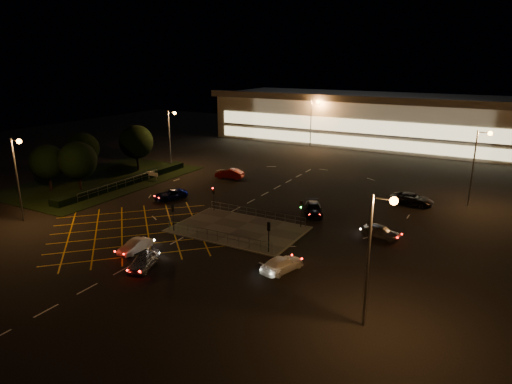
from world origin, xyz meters
The scene contains 27 objects.
ground centered at (0.00, 0.00, 0.00)m, with size 180.00×180.00×0.00m, color black.
pedestrian_island centered at (2.00, -2.00, 0.06)m, with size 14.00×9.00×0.12m, color #4C4944.
grass_verge centered at (-28.00, 6.00, 0.04)m, with size 18.00×30.00×0.08m, color black.
hedge centered at (-23.00, 6.00, 0.50)m, with size 2.00×26.00×1.00m, color black.
supermarket centered at (0.00, 61.95, 5.31)m, with size 72.00×26.50×10.50m.
streetlight_sw centered at (-21.56, -12.00, 6.56)m, with size 1.78×0.56×10.03m.
streetlight_se centered at (20.44, -14.00, 6.56)m, with size 1.78×0.56×10.03m.
streetlight_nw centered at (-23.56, 18.00, 6.56)m, with size 1.78×0.56×10.03m.
streetlight_ne centered at (24.44, 20.00, 6.56)m, with size 1.78×0.56×10.03m.
streetlight_far_left centered at (-9.56, 48.00, 6.56)m, with size 1.78×0.56×10.03m.
signal_sw centered at (-4.00, -5.99, 2.37)m, with size 0.28×0.30×3.15m.
signal_se centered at (8.00, -5.99, 2.37)m, with size 0.28×0.30×3.15m.
signal_nw centered at (-4.00, 1.99, 2.37)m, with size 0.28×0.30×3.15m.
signal_ne centered at (8.00, 1.99, 2.37)m, with size 0.28×0.30×3.15m.
tree_a centered at (-30.00, -2.00, 4.33)m, with size 5.04×5.04×6.86m.
tree_b centered at (-32.00, 6.00, 4.64)m, with size 5.40×5.40×7.35m.
tree_c centered at (-28.00, 14.00, 4.95)m, with size 5.76×5.76×7.84m.
tree_d centered at (-34.00, 20.00, 4.02)m, with size 4.68×4.68×6.37m.
tree_e centered at (-26.00, 0.00, 4.64)m, with size 5.40×5.40×7.35m.
car_near_silver centered at (-0.56, -14.62, 0.73)m, with size 1.71×4.26×1.45m, color #ABACB2.
car_queue_white centered at (-3.84, -12.28, 0.62)m, with size 1.32×3.79×1.25m, color silver.
car_left_blue centered at (-12.26, 3.50, 0.65)m, with size 2.16×4.68×1.30m, color #0D1550.
car_far_dkgrey centered at (7.48, 7.03, 0.73)m, with size 2.04×5.03×1.46m, color black.
car_right_silver centered at (16.75, 3.57, 0.71)m, with size 1.67×4.16×1.42m, color #A0A2A7.
car_circ_red centered at (-11.08, 16.95, 0.77)m, with size 1.63×4.66×1.54m, color maroon.
car_east_grey centered at (17.41, 17.13, 0.76)m, with size 2.54×5.51×1.53m, color black.
car_approach_white centered at (10.91, -8.92, 0.68)m, with size 1.90×4.66×1.35m, color white.
Camera 1 is at (27.35, -43.35, 18.80)m, focal length 32.00 mm.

